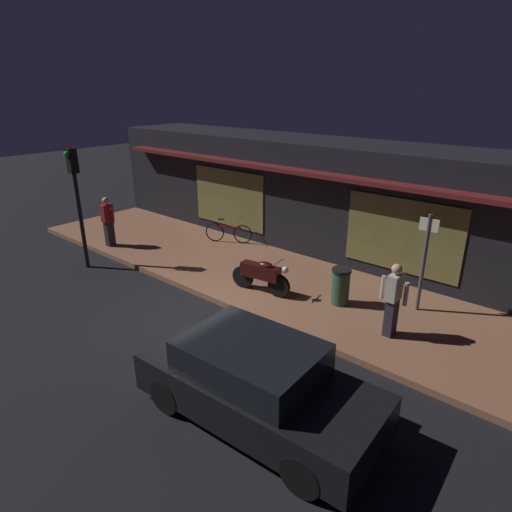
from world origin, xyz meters
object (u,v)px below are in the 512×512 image
(parked_car_near, at_px, (256,383))
(motorcycle, at_px, (262,275))
(trash_bin, at_px, (341,286))
(person_photographer, at_px, (108,220))
(sign_post, at_px, (424,257))
(traffic_light_pole, at_px, (76,188))
(bicycle_parked, at_px, (229,232))
(person_bystander, at_px, (393,299))

(parked_car_near, bearing_deg, motorcycle, 128.67)
(trash_bin, xyz_separation_m, parked_car_near, (0.93, -4.31, 0.08))
(motorcycle, bearing_deg, parked_car_near, -51.33)
(person_photographer, bearing_deg, motorcycle, 5.19)
(sign_post, bearing_deg, traffic_light_pole, -157.83)
(person_photographer, relative_size, sign_post, 0.70)
(bicycle_parked, xyz_separation_m, parked_car_near, (6.21, -5.80, 0.20))
(person_bystander, relative_size, traffic_light_pole, 0.46)
(motorcycle, height_order, person_bystander, person_bystander)
(sign_post, relative_size, trash_bin, 2.58)
(trash_bin, bearing_deg, bicycle_parked, 164.14)
(person_photographer, distance_m, parked_car_near, 9.53)
(traffic_light_pole, bearing_deg, sign_post, 22.17)
(traffic_light_pole, bearing_deg, trash_bin, 20.16)
(person_photographer, height_order, person_bystander, same)
(person_bystander, height_order, sign_post, sign_post)
(bicycle_parked, relative_size, person_photographer, 0.89)
(motorcycle, height_order, traffic_light_pole, traffic_light_pole)
(bicycle_parked, bearing_deg, sign_post, -4.59)
(motorcycle, distance_m, bicycle_parked, 4.07)
(trash_bin, bearing_deg, person_photographer, -170.66)
(bicycle_parked, xyz_separation_m, person_photographer, (-2.84, -2.83, 0.52))
(bicycle_parked, xyz_separation_m, traffic_light_pole, (-2.03, -4.18, 1.97))
(motorcycle, relative_size, person_photographer, 1.02)
(person_bystander, height_order, parked_car_near, person_bystander)
(bicycle_parked, distance_m, parked_car_near, 8.50)
(trash_bin, bearing_deg, motorcycle, -157.92)
(sign_post, height_order, trash_bin, sign_post)
(person_photographer, bearing_deg, sign_post, 13.21)
(motorcycle, distance_m, person_photographer, 6.25)
(bicycle_parked, bearing_deg, parked_car_near, -43.07)
(bicycle_parked, relative_size, parked_car_near, 0.35)
(person_photographer, relative_size, trash_bin, 1.80)
(traffic_light_pole, bearing_deg, person_photographer, 121.10)
(bicycle_parked, distance_m, person_photographer, 4.04)
(person_photographer, height_order, parked_car_near, person_photographer)
(traffic_light_pole, bearing_deg, bicycle_parked, 64.14)
(motorcycle, height_order, person_photographer, person_photographer)
(sign_post, distance_m, parked_car_near, 5.35)
(motorcycle, distance_m, traffic_light_pole, 6.02)
(motorcycle, bearing_deg, bicycle_parked, 146.12)
(person_photographer, relative_size, parked_car_near, 0.40)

